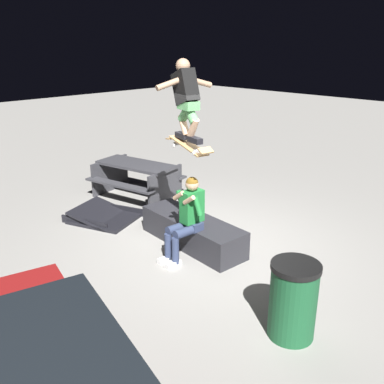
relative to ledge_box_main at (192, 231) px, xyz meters
The scene contains 8 objects.
ground_plane 0.38m from the ledge_box_main, 154.87° to the right, with size 40.00×40.00×0.00m, color gray.
ledge_box_main is the anchor object (origin of this frame).
person_sitting_on_ledge 0.67m from the ledge_box_main, 124.27° to the left, with size 0.60×0.77×1.29m.
skateboard 1.60m from the ledge_box_main, 126.86° to the left, with size 1.04×0.43×0.16m.
skater_airborne 2.26m from the ledge_box_main, 121.33° to the left, with size 0.64×0.88×1.12m.
kicker_ramp 1.95m from the ledge_box_main, 13.25° to the left, with size 1.38×1.29×0.31m.
picnic_table_back 2.59m from the ledge_box_main, 17.48° to the right, with size 1.94×1.66×0.75m.
trash_bin 2.58m from the ledge_box_main, 160.76° to the left, with size 0.55×0.55×0.91m.
Camera 1 is at (-4.20, 4.63, 3.18)m, focal length 39.60 mm.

